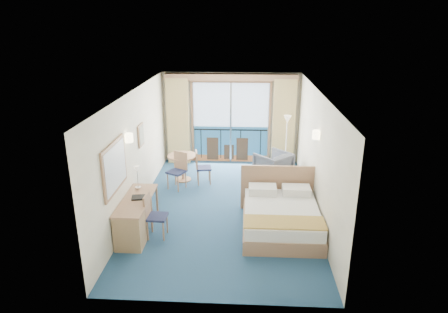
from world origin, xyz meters
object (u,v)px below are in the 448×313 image
Objects in this scene: armchair at (273,166)px; round_table at (183,161)px; desk at (131,224)px; floor_lamp at (287,130)px; nightstand at (300,190)px; table_chair_a at (201,165)px; bed at (281,216)px; table_chair_b at (178,168)px; desk_chair at (153,213)px.

armchair is 1.06× the size of round_table.
desk is at bearing -98.61° from round_table.
armchair is at bearing -127.18° from floor_lamp.
table_chair_a is (-2.50, 0.89, 0.25)m from nightstand.
nightstand is at bearing 68.36° from bed.
armchair is at bearing 49.93° from desk.
bed reaches higher than desk.
desk is at bearing -71.81° from table_chair_b.
armchair is 4.10m from desk_chair.
nightstand is at bearing -120.05° from table_chair_a.
table_chair_b reaches higher than round_table.
floor_lamp is 2.98m from round_table.
nightstand is 3.11m from table_chair_b.
desk_chair is at bearing -170.51° from bed.
round_table is (-2.43, -0.23, 0.16)m from armchair.
desk is (-3.50, -2.17, 0.15)m from nightstand.
bed reaches higher than table_chair_b.
nightstand is at bearing -19.80° from round_table.
desk_chair reaches higher than table_chair_a.
desk_chair reaches higher than nightstand.
bed is at bearing 46.66° from armchair.
round_table is (0.13, 2.96, 0.02)m from desk_chair.
armchair is (0.00, 2.76, 0.08)m from bed.
table_chair_a reaches higher than desk.
round_table is (0.49, 3.25, 0.13)m from desk.
table_chair_a is (0.64, 2.77, -0.01)m from desk_chair.
floor_lamp is at bearing -78.87° from table_chair_a.
table_chair_b is at bearing 169.02° from nightstand.
desk_chair is at bearing 7.88° from armchair.
floor_lamp is 3.17m from table_chair_b.
bed is 3.90× the size of nightstand.
table_chair_b reaches higher than armchair.
table_chair_b reaches higher than desk_chair.
desk reaches higher than nightstand.
floor_lamp is at bearing 14.32° from round_table.
nightstand is 0.62× the size of armchair.
bed reaches higher than table_chair_a.
bed is 1.21× the size of floor_lamp.
table_chair_b reaches higher than nightstand.
round_table is at bearing 160.20° from nightstand.
nightstand is 0.31× the size of floor_lamp.
desk is 2.02× the size of round_table.
armchair reaches higher than desk.
floor_lamp reaches higher than desk_chair.
armchair is 2.45m from round_table.
table_chair_a is at bearing -158.50° from floor_lamp.
nightstand is at bearing 70.37° from armchair.
armchair is at bearing 5.33° from round_table.
desk is 2.80m from table_chair_b.
table_chair_b is at bearing 108.96° from table_chair_a.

